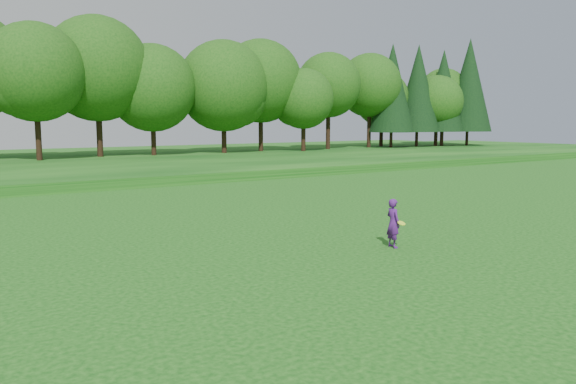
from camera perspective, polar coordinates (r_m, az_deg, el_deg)
ground at (r=15.27m, az=7.29°, el=-6.86°), size 140.00×140.00×0.00m
berm at (r=46.22m, az=-22.01°, el=2.48°), size 130.00×30.00×0.60m
walking_path at (r=32.77m, az=-16.65°, el=0.47°), size 130.00×1.60×0.04m
treeline at (r=50.21m, az=-23.45°, el=11.67°), size 104.00×7.00×15.00m
woman at (r=16.76m, az=10.63°, el=-3.13°), size 0.42×0.70×1.45m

